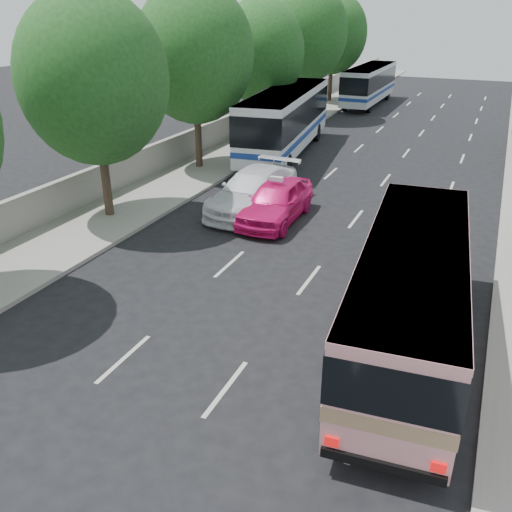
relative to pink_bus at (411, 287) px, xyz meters
The scene contains 14 objects.
ground 5.03m from the pink_bus, 164.60° to the right, with size 120.00×120.00×0.00m, color black.
sidewalk_left 22.90m from the pink_bus, 124.72° to the left, with size 4.00×90.00×0.15m, color #9E998E.
low_wall 23.92m from the pink_bus, 128.27° to the left, with size 0.30×90.00×1.50m, color #9E998E.
tree_left_b 14.31m from the pink_bus, 160.00° to the left, with size 5.70×5.70×8.88m.
tree_left_c 18.75m from the pink_bus, 135.93° to the left, with size 6.00×6.00×9.35m.
tree_left_d 24.75m from the pink_bus, 122.17° to the left, with size 5.52×5.52×8.60m.
tree_left_e 31.81m from the pink_bus, 114.24° to the left, with size 6.30×6.30×9.82m.
tree_left_f 39.20m from the pink_bus, 109.67° to the left, with size 5.88×5.88×9.16m.
pink_bus is the anchor object (origin of this frame).
pink_taxi 9.81m from the pink_bus, 131.78° to the left, with size 1.99×4.95×1.69m, color #EE1474.
white_pickup 11.31m from the pink_bus, 134.27° to the left, with size 2.41×5.94×1.72m, color white.
tour_coach_front 20.33m from the pink_bus, 119.84° to the left, with size 4.13×12.45×3.66m.
tour_coach_rear 37.89m from the pink_bus, 104.74° to the left, with size 2.38×10.85×3.24m.
taxi_roof_sign 9.76m from the pink_bus, 131.78° to the left, with size 0.55×0.18×0.18m, color silver.
Camera 1 is at (5.77, -10.99, 8.18)m, focal length 38.00 mm.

